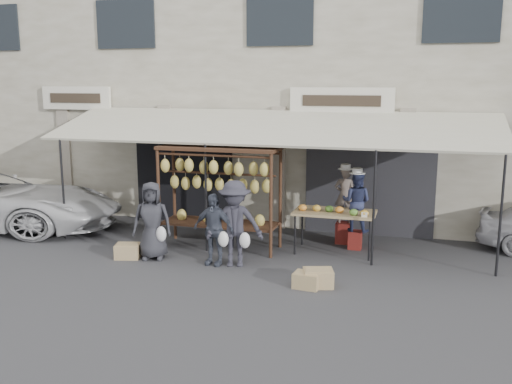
% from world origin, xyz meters
% --- Properties ---
extents(ground_plane, '(90.00, 90.00, 0.00)m').
position_xyz_m(ground_plane, '(0.00, 0.00, 0.00)').
color(ground_plane, '#2D2D30').
extents(shophouse, '(24.00, 6.15, 7.30)m').
position_xyz_m(shophouse, '(-0.00, 6.50, 3.65)').
color(shophouse, beige).
rests_on(shophouse, ground_plane).
extents(awning, '(10.00, 2.35, 2.92)m').
position_xyz_m(awning, '(0.01, 2.28, 2.57)').
color(awning, beige).
rests_on(awning, ground_plane).
extents(banana_rack, '(2.60, 0.90, 2.24)m').
position_xyz_m(banana_rack, '(-0.80, 1.40, 1.56)').
color(banana_rack, '#381F12').
rests_on(banana_rack, ground_plane).
extents(produce_table, '(1.70, 0.90, 1.04)m').
position_xyz_m(produce_table, '(1.65, 1.75, 0.87)').
color(produce_table, tan).
rests_on(produce_table, ground_plane).
extents(vendor_left, '(0.50, 0.37, 1.25)m').
position_xyz_m(vendor_left, '(1.75, 2.58, 1.10)').
color(vendor_left, '#6E6159').
rests_on(vendor_left, stool_left).
extents(vendor_right, '(0.70, 0.59, 1.30)m').
position_xyz_m(vendor_right, '(2.05, 2.20, 1.05)').
color(vendor_right, navy).
rests_on(vendor_right, stool_right).
extents(customer_left, '(0.90, 0.71, 1.60)m').
position_xyz_m(customer_left, '(-1.87, 0.33, 0.80)').
color(customer_left, '#2B2B31').
rests_on(customer_left, ground_plane).
extents(customer_mid, '(0.88, 0.43, 1.44)m').
position_xyz_m(customer_mid, '(-0.53, 0.33, 0.72)').
color(customer_mid, '#3C424F').
rests_on(customer_mid, ground_plane).
extents(customer_right, '(1.23, 0.89, 1.71)m').
position_xyz_m(customer_right, '(-0.10, 0.36, 0.86)').
color(customer_right, '#2C2B35').
rests_on(customer_right, ground_plane).
extents(stool_left, '(0.40, 0.40, 0.47)m').
position_xyz_m(stool_left, '(1.75, 2.58, 0.24)').
color(stool_left, maroon).
rests_on(stool_left, ground_plane).
extents(stool_right, '(0.36, 0.36, 0.40)m').
position_xyz_m(stool_right, '(2.05, 2.20, 0.20)').
color(stool_right, maroon).
rests_on(stool_right, ground_plane).
extents(crate_near_a, '(0.49, 0.39, 0.27)m').
position_xyz_m(crate_near_a, '(1.51, -0.44, 0.14)').
color(crate_near_a, tan).
rests_on(crate_near_a, ground_plane).
extents(crate_near_b, '(0.61, 0.53, 0.31)m').
position_xyz_m(crate_near_b, '(1.69, -0.32, 0.16)').
color(crate_near_b, tan).
rests_on(crate_near_b, ground_plane).
extents(crate_far, '(0.57, 0.49, 0.29)m').
position_xyz_m(crate_far, '(-2.38, 0.21, 0.15)').
color(crate_far, tan).
rests_on(crate_far, ground_plane).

